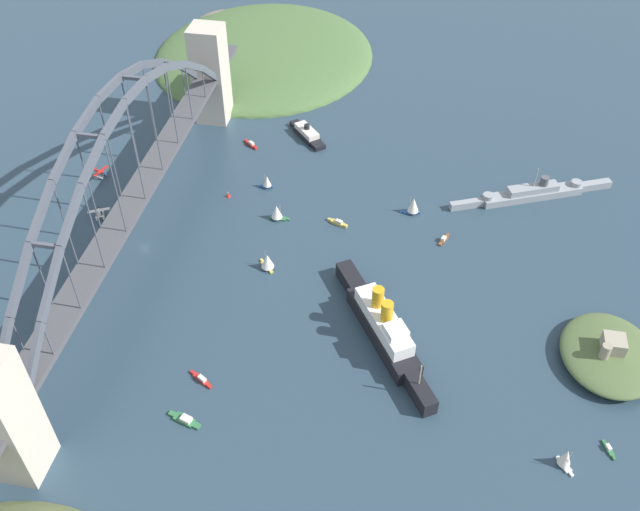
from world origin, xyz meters
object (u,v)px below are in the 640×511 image
object	(u,v)px
naval_cruiser	(533,193)
seaplane_second_in_formation	(100,173)
fort_island_mid_harbor	(609,354)
seaplane_taxiing_near_bridge	(99,213)
harbor_arch_bridge	(133,196)
channel_marker_buoy	(228,195)
ocean_liner	(383,326)
small_boat_2	(338,223)
small_boat_0	(444,239)
small_boat_6	(267,181)
harbor_ferry_steamer	(307,133)
small_boat_10	(566,458)
small_boat_5	(251,144)
small_boat_7	(277,212)
small_boat_4	(267,261)
small_boat_8	(201,379)
small_boat_3	(609,449)
small_boat_9	(185,420)
small_boat_1	(413,205)

from	to	relation	value
naval_cruiser	seaplane_second_in_formation	size ratio (longest dim) A/B	7.79
fort_island_mid_harbor	seaplane_taxiing_near_bridge	distance (m)	226.27
harbor_arch_bridge	channel_marker_buoy	size ratio (longest dim) A/B	102.31
ocean_liner	seaplane_second_in_formation	distance (m)	169.08
seaplane_taxiing_near_bridge	small_boat_2	world-z (taller)	seaplane_taxiing_near_bridge
small_boat_0	small_boat_6	size ratio (longest dim) A/B	1.14
ocean_liner	harbor_ferry_steamer	distance (m)	142.77
seaplane_second_in_formation	small_boat_10	xyz separation A→B (m)	(122.91, 214.93, 2.12)
small_boat_5	small_boat_7	xyz separation A→B (m)	(56.05, 27.05, 3.19)
small_boat_4	small_boat_10	xyz separation A→B (m)	(73.65, 117.81, 0.19)
ocean_liner	seaplane_taxiing_near_bridge	size ratio (longest dim) A/B	7.06
harbor_arch_bridge	small_boat_4	bearing A→B (deg)	86.57
harbor_arch_bridge	channel_marker_buoy	bearing A→B (deg)	147.29
small_boat_4	small_boat_8	bearing A→B (deg)	-9.06
seaplane_taxiing_near_bridge	seaplane_second_in_formation	world-z (taller)	seaplane_second_in_formation
fort_island_mid_harbor	seaplane_second_in_formation	bearing A→B (deg)	-107.75
small_boat_3	small_boat_6	xyz separation A→B (m)	(-120.51, -146.78, 3.02)
naval_cruiser	harbor_arch_bridge	bearing A→B (deg)	-68.41
ocean_liner	seaplane_taxiing_near_bridge	xyz separation A→B (m)	(-49.02, -137.22, -4.08)
small_boat_0	naval_cruiser	bearing A→B (deg)	134.28
small_boat_3	channel_marker_buoy	world-z (taller)	channel_marker_buoy
small_boat_0	small_boat_10	distance (m)	114.36
small_boat_6	seaplane_taxiing_near_bridge	bearing A→B (deg)	-63.43
harbor_ferry_steamer	small_boat_6	size ratio (longest dim) A/B	3.37
ocean_liner	small_boat_4	distance (m)	60.20
small_boat_5	small_boat_9	xyz separation A→B (m)	(168.90, 20.26, -0.07)
small_boat_1	channel_marker_buoy	xyz separation A→B (m)	(3.75, -87.86, -3.40)
small_boat_4	channel_marker_buoy	world-z (taller)	small_boat_4
small_boat_2	small_boat_10	xyz separation A→B (m)	(107.91, 93.04, 3.49)
small_boat_3	small_boat_9	bearing A→B (deg)	-84.14
small_boat_3	seaplane_second_in_formation	bearing A→B (deg)	-116.44
seaplane_taxiing_near_bridge	small_boat_10	distance (m)	222.98
harbor_ferry_steamer	small_boat_7	world-z (taller)	small_boat_7
small_boat_0	harbor_ferry_steamer	bearing A→B (deg)	-132.85
small_boat_0	small_boat_3	size ratio (longest dim) A/B	1.19
fort_island_mid_harbor	small_boat_3	distance (m)	39.90
small_boat_4	small_boat_2	bearing A→B (deg)	144.13
small_boat_1	small_boat_8	distance (m)	129.81
small_boat_1	small_boat_7	distance (m)	63.06
small_boat_0	small_boat_6	distance (m)	89.89
harbor_arch_bridge	small_boat_6	world-z (taller)	harbor_arch_bridge
ocean_liner	small_boat_1	bearing A→B (deg)	176.23
small_boat_2	small_boat_10	size ratio (longest dim) A/B	1.04
harbor_ferry_steamer	seaplane_second_in_formation	world-z (taller)	harbor_ferry_steamer
small_boat_2	channel_marker_buoy	size ratio (longest dim) A/B	3.60
small_boat_4	small_boat_6	world-z (taller)	small_boat_4
seaplane_second_in_formation	channel_marker_buoy	distance (m)	67.08
small_boat_6	seaplane_second_in_formation	bearing A→B (deg)	-85.91
small_boat_4	small_boat_6	xyz separation A→B (m)	(-55.24, -13.57, -0.52)
seaplane_second_in_formation	harbor_ferry_steamer	bearing A→B (deg)	119.33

